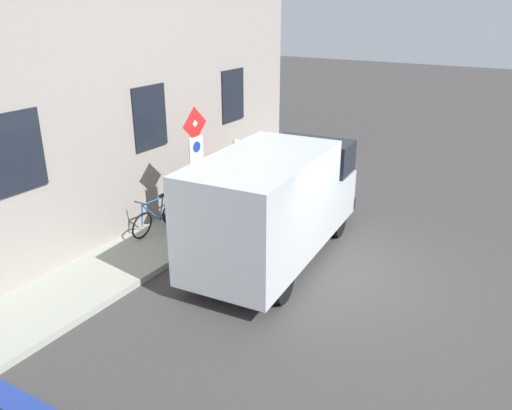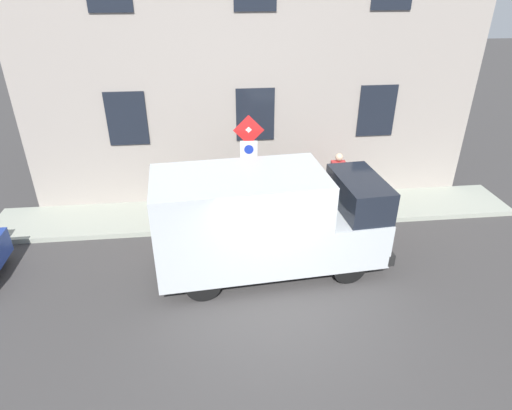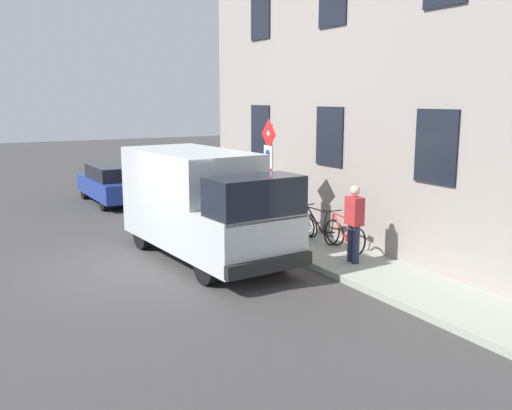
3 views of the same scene
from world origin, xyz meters
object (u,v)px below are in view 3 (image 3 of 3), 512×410
object	(u,v)px
delivery_van	(203,202)
bicycle_red	(344,235)
parked_hatchback	(115,183)
pedestrian	(354,221)
litter_bin	(273,222)
sign_post_stacked	(269,166)
bicycle_black	(320,227)
bicycle_blue	(298,220)

from	to	relation	value
delivery_van	bicycle_red	world-z (taller)	delivery_van
delivery_van	parked_hatchback	bearing A→B (deg)	174.50
delivery_van	pedestrian	world-z (taller)	delivery_van
pedestrian	litter_bin	bearing A→B (deg)	-76.38
delivery_van	bicycle_red	xyz separation A→B (m)	(2.98, -1.50, -0.82)
sign_post_stacked	delivery_van	bearing A→B (deg)	-173.82
bicycle_black	delivery_van	bearing A→B (deg)	72.55
sign_post_stacked	delivery_van	size ratio (longest dim) A/B	0.54
bicycle_blue	pedestrian	size ratio (longest dim) A/B	0.99
delivery_van	litter_bin	world-z (taller)	delivery_van
bicycle_blue	delivery_van	bearing A→B (deg)	98.56
parked_hatchback	bicycle_blue	distance (m)	8.15
bicycle_blue	litter_bin	distance (m)	0.96
bicycle_black	litter_bin	bearing A→B (deg)	43.71
sign_post_stacked	bicycle_black	bearing A→B (deg)	-34.11
pedestrian	bicycle_red	bearing A→B (deg)	-112.68
parked_hatchback	delivery_van	bearing A→B (deg)	177.86
parked_hatchback	pedestrian	world-z (taller)	pedestrian
bicycle_red	parked_hatchback	bearing A→B (deg)	20.56
bicycle_black	bicycle_blue	size ratio (longest dim) A/B	1.00
sign_post_stacked	bicycle_blue	world-z (taller)	sign_post_stacked
bicycle_blue	parked_hatchback	bearing A→B (deg)	20.10
parked_hatchback	bicycle_red	world-z (taller)	parked_hatchback
delivery_van	bicycle_red	distance (m)	3.44
bicycle_black	litter_bin	size ratio (longest dim) A/B	1.90
sign_post_stacked	parked_hatchback	bearing A→B (deg)	102.50
bicycle_red	litter_bin	size ratio (longest dim) A/B	1.91
delivery_van	litter_bin	xyz separation A→B (m)	(2.06, 0.22, -0.74)
delivery_van	parked_hatchback	world-z (taller)	delivery_van
bicycle_black	sign_post_stacked	bearing A→B (deg)	48.32
parked_hatchback	bicycle_blue	bearing A→B (deg)	-160.75
bicycle_blue	pedestrian	world-z (taller)	pedestrian
pedestrian	sign_post_stacked	bearing A→B (deg)	-73.23
parked_hatchback	bicycle_blue	size ratio (longest dim) A/B	2.36
sign_post_stacked	litter_bin	distance (m)	1.46
sign_post_stacked	bicycle_red	xyz separation A→B (m)	(1.07, -1.70, -1.53)
sign_post_stacked	bicycle_red	distance (m)	2.53
litter_bin	sign_post_stacked	bearing A→B (deg)	-174.17
bicycle_red	bicycle_black	xyz separation A→B (m)	(-0.00, 0.98, 0.00)
bicycle_red	pedestrian	distance (m)	1.16
sign_post_stacked	litter_bin	size ratio (longest dim) A/B	3.30
litter_bin	pedestrian	bearing A→B (deg)	-79.56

